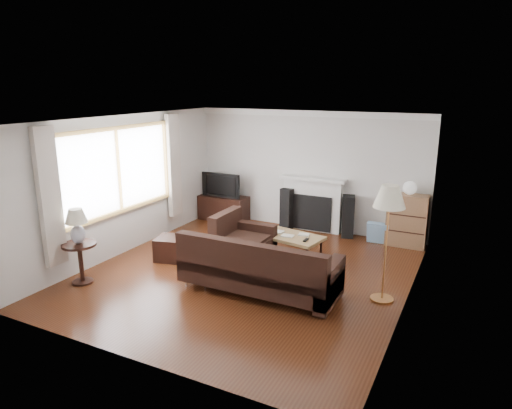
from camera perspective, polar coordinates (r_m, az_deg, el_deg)
The scene contains 17 objects.
room at distance 7.21m, azimuth -1.07°, elevation 0.60°, with size 5.10×5.60×2.54m.
window at distance 8.40m, azimuth -16.75°, elevation 4.11°, with size 0.12×2.74×1.54m, color olive.
curtain_near at distance 7.38m, azimuth -24.41°, elevation 0.80°, with size 0.10×0.35×2.10m, color beige.
curtain_far at distance 9.53m, azimuth -10.23°, elevation 4.82°, with size 0.10×0.35×2.10m, color beige.
fireplace at distance 9.67m, azimuth 7.03°, elevation 0.07°, with size 1.40×0.26×1.15m, color white.
tv_stand at distance 10.45m, azimuth -4.05°, elevation -0.42°, with size 1.11×0.50×0.56m, color black.
television at distance 10.32m, azimuth -4.11°, elevation 2.53°, with size 0.95×0.12×0.54m, color black.
speaker_left at distance 9.80m, azimuth 4.02°, elevation -0.48°, with size 0.24×0.29×0.88m, color black.
speaker_right at distance 9.40m, azimuth 11.42°, elevation -1.48°, with size 0.24×0.29×0.86m, color black.
bookshelf at distance 9.14m, azimuth 18.36°, elevation -1.90°, with size 0.74×0.35×1.01m, color #885E3F.
globe_lamp at distance 8.99m, azimuth 18.68°, elevation 1.96°, with size 0.25×0.25×0.25m, color white.
sectional_sofa at distance 6.82m, azimuth 0.41°, elevation -7.67°, with size 2.56×1.87×0.83m, color black.
coffee_table at distance 8.13m, azimuth 4.16°, elevation -5.30°, with size 1.16×0.63×0.45m, color #9A7949.
footstool at distance 8.25m, azimuth -10.59°, elevation -5.40°, with size 0.48×0.48×0.41m, color black.
floor_lamp at distance 6.65m, azimuth 15.95°, elevation -4.82°, with size 0.44×0.44×1.70m, color #AF733C.
side_table at distance 7.65m, azimuth -21.04°, elevation -6.85°, with size 0.52×0.52×0.65m, color black.
table_lamp at distance 7.46m, azimuth -21.46°, elevation -2.58°, with size 0.34×0.34×0.54m, color silver.
Camera 1 is at (3.25, -6.18, 3.03)m, focal length 32.00 mm.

